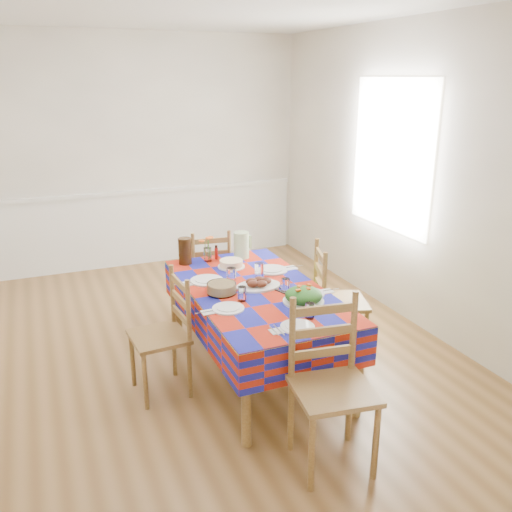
{
  "coord_description": "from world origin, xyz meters",
  "views": [
    {
      "loc": [
        -0.91,
        -3.93,
        2.21
      ],
      "look_at": [
        0.62,
        -0.27,
        0.89
      ],
      "focal_mm": 38.0,
      "sensor_mm": 36.0,
      "label": 1
    }
  ],
  "objects_px": {
    "dining_table": "(256,298)",
    "chair_right": "(335,302)",
    "chair_left": "(164,335)",
    "meat_platter": "(258,284)",
    "tea_pitcher": "(185,251)",
    "chair_near": "(331,386)",
    "chair_far": "(210,274)",
    "green_pitcher": "(241,245)"
  },
  "relations": [
    {
      "from": "meat_platter",
      "to": "chair_far",
      "type": "bearing_deg",
      "value": 91.99
    },
    {
      "from": "dining_table",
      "to": "green_pitcher",
      "type": "bearing_deg",
      "value": 77.01
    },
    {
      "from": "chair_near",
      "to": "chair_right",
      "type": "xyz_separation_m",
      "value": [
        0.7,
        1.13,
        -0.03
      ]
    },
    {
      "from": "chair_left",
      "to": "chair_right",
      "type": "height_order",
      "value": "chair_right"
    },
    {
      "from": "meat_platter",
      "to": "green_pitcher",
      "type": "height_order",
      "value": "green_pitcher"
    },
    {
      "from": "green_pitcher",
      "to": "chair_right",
      "type": "xyz_separation_m",
      "value": [
        0.54,
        -0.72,
        -0.34
      ]
    },
    {
      "from": "chair_left",
      "to": "meat_platter",
      "type": "bearing_deg",
      "value": 87.86
    },
    {
      "from": "tea_pitcher",
      "to": "chair_right",
      "type": "bearing_deg",
      "value": -35.83
    },
    {
      "from": "tea_pitcher",
      "to": "chair_left",
      "type": "bearing_deg",
      "value": -116.5
    },
    {
      "from": "green_pitcher",
      "to": "chair_near",
      "type": "bearing_deg",
      "value": -95.02
    },
    {
      "from": "green_pitcher",
      "to": "chair_right",
      "type": "bearing_deg",
      "value": -53.02
    },
    {
      "from": "chair_far",
      "to": "meat_platter",
      "type": "bearing_deg",
      "value": 99.53
    },
    {
      "from": "chair_right",
      "to": "chair_near",
      "type": "bearing_deg",
      "value": 166.8
    },
    {
      "from": "green_pitcher",
      "to": "chair_far",
      "type": "height_order",
      "value": "green_pitcher"
    },
    {
      "from": "dining_table",
      "to": "meat_platter",
      "type": "xyz_separation_m",
      "value": [
        0.03,
        0.03,
        0.1
      ]
    },
    {
      "from": "dining_table",
      "to": "chair_far",
      "type": "distance_m",
      "value": 1.14
    },
    {
      "from": "dining_table",
      "to": "chair_right",
      "type": "relative_size",
      "value": 1.87
    },
    {
      "from": "chair_left",
      "to": "chair_right",
      "type": "bearing_deg",
      "value": 86.29
    },
    {
      "from": "chair_near",
      "to": "chair_far",
      "type": "xyz_separation_m",
      "value": [
        -0.01,
        2.24,
        -0.07
      ]
    },
    {
      "from": "dining_table",
      "to": "chair_left",
      "type": "relative_size",
      "value": 1.97
    },
    {
      "from": "chair_left",
      "to": "chair_right",
      "type": "relative_size",
      "value": 0.95
    },
    {
      "from": "meat_platter",
      "to": "chair_far",
      "type": "height_order",
      "value": "chair_far"
    },
    {
      "from": "meat_platter",
      "to": "dining_table",
      "type": "bearing_deg",
      "value": -138.24
    },
    {
      "from": "green_pitcher",
      "to": "tea_pitcher",
      "type": "distance_m",
      "value": 0.5
    },
    {
      "from": "meat_platter",
      "to": "chair_left",
      "type": "height_order",
      "value": "chair_left"
    },
    {
      "from": "dining_table",
      "to": "chair_far",
      "type": "bearing_deg",
      "value": 90.27
    },
    {
      "from": "meat_platter",
      "to": "chair_near",
      "type": "distance_m",
      "value": 1.17
    },
    {
      "from": "chair_left",
      "to": "chair_far",
      "type": "bearing_deg",
      "value": 143.69
    },
    {
      "from": "dining_table",
      "to": "chair_left",
      "type": "height_order",
      "value": "chair_left"
    },
    {
      "from": "chair_near",
      "to": "chair_left",
      "type": "height_order",
      "value": "chair_near"
    },
    {
      "from": "meat_platter",
      "to": "chair_far",
      "type": "distance_m",
      "value": 1.13
    },
    {
      "from": "dining_table",
      "to": "green_pitcher",
      "type": "distance_m",
      "value": 0.77
    },
    {
      "from": "tea_pitcher",
      "to": "chair_left",
      "type": "height_order",
      "value": "tea_pitcher"
    },
    {
      "from": "green_pitcher",
      "to": "chair_right",
      "type": "distance_m",
      "value": 0.96
    },
    {
      "from": "green_pitcher",
      "to": "chair_left",
      "type": "distance_m",
      "value": 1.2
    },
    {
      "from": "tea_pitcher",
      "to": "dining_table",
      "type": "bearing_deg",
      "value": -66.67
    },
    {
      "from": "meat_platter",
      "to": "green_pitcher",
      "type": "bearing_deg",
      "value": 79.03
    },
    {
      "from": "chair_near",
      "to": "chair_far",
      "type": "height_order",
      "value": "chair_near"
    },
    {
      "from": "meat_platter",
      "to": "chair_near",
      "type": "bearing_deg",
      "value": -91.3
    },
    {
      "from": "chair_far",
      "to": "tea_pitcher",
      "type": "bearing_deg",
      "value": 55.41
    },
    {
      "from": "meat_platter",
      "to": "green_pitcher",
      "type": "distance_m",
      "value": 0.72
    },
    {
      "from": "tea_pitcher",
      "to": "chair_far",
      "type": "distance_m",
      "value": 0.61
    }
  ]
}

